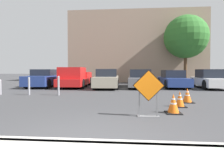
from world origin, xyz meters
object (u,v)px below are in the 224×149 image
parked_car_second (107,79)px  bollard_nearest (59,85)px  parked_car_third (140,79)px  parked_car_fourth (173,79)px  road_closed_sign (149,91)px  traffic_cone_second (180,99)px  parked_car_fifth (209,80)px  traffic_cone_nearest (173,104)px  bollard_third (0,87)px  traffic_cone_third (187,95)px  pickup_truck (75,78)px  parked_car_nearest (45,78)px  bollard_second (29,86)px

parked_car_second → bollard_nearest: (-2.22, -4.42, -0.12)m
parked_car_third → parked_car_fourth: (2.63, 0.17, -0.02)m
road_closed_sign → parked_car_third: size_ratio=0.31×
road_closed_sign → bollard_nearest: size_ratio=1.31×
parked_car_second → parked_car_third: bearing=-173.6°
traffic_cone_second → parked_car_fifth: 8.36m
traffic_cone_nearest → parked_car_third: size_ratio=0.14×
parked_car_fourth → parked_car_second: bearing=6.2°
parked_car_third → bollard_third: bearing=32.5°
traffic_cone_second → traffic_cone_third: (0.60, 0.93, 0.01)m
parked_car_second → traffic_cone_second: bearing=115.0°
pickup_truck → parked_car_fourth: (7.89, 0.39, -0.08)m
road_closed_sign → traffic_cone_nearest: size_ratio=2.23×
parked_car_nearest → parked_car_fourth: (10.53, 0.21, -0.04)m
bollard_second → pickup_truck: bearing=74.3°
road_closed_sign → parked_car_fifth: parked_car_fifth is taller
parked_car_nearest → parked_car_third: size_ratio=0.97×
traffic_cone_second → pickup_truck: size_ratio=0.12×
parked_car_second → parked_car_fourth: (5.27, 0.55, -0.04)m
parked_car_nearest → pickup_truck: bearing=173.9°
road_closed_sign → bollard_second: size_ratio=1.41×
road_closed_sign → bollard_second: road_closed_sign is taller
bollard_third → traffic_cone_third: bearing=-9.6°
traffic_cone_third → parked_car_nearest: parked_car_nearest is taller
traffic_cone_nearest → parked_car_second: bearing=110.6°
traffic_cone_third → parked_car_nearest: 11.38m
parked_car_nearest → parked_car_third: (7.90, 0.04, -0.02)m
road_closed_sign → parked_car_fifth: (5.75, 8.67, -0.12)m
parked_car_nearest → parked_car_fourth: bearing=178.9°
bollard_third → bollard_second: bearing=0.0°
parked_car_third → parked_car_fourth: size_ratio=1.09×
pickup_truck → bollard_nearest: 4.61m
traffic_cone_third → bollard_nearest: 6.56m
traffic_cone_second → parked_car_fourth: 7.75m
parked_car_second → parked_car_third: 2.66m
pickup_truck → parked_car_second: bearing=174.9°
bollard_nearest → bollard_second: size_ratio=1.07×
traffic_cone_nearest → road_closed_sign: bearing=-148.9°
parked_car_third → traffic_cone_nearest: bearing=94.9°
parked_car_third → parked_car_fourth: bearing=-174.1°
parked_car_nearest → pickup_truck: pickup_truck is taller
traffic_cone_third → parked_car_third: 6.63m
traffic_cone_third → pickup_truck: (-6.75, 6.23, 0.42)m
traffic_cone_nearest → pickup_truck: size_ratio=0.12×
bollard_nearest → bollard_second: 1.70m
parked_car_fourth → bollard_nearest: size_ratio=3.89×
traffic_cone_nearest → traffic_cone_second: bearing=63.5°
traffic_cone_second → parked_car_second: parked_car_second is taller
parked_car_second → bollard_nearest: parked_car_second is taller
road_closed_sign → parked_car_fifth: size_ratio=0.34×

